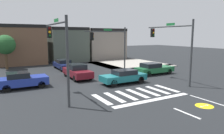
{
  "coord_description": "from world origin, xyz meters",
  "views": [
    {
      "loc": [
        -9.77,
        -17.65,
        4.66
      ],
      "look_at": [
        1.17,
        1.68,
        1.25
      ],
      "focal_mm": 33.22,
      "sensor_mm": 36.0,
      "label": 1
    }
  ],
  "objects_px": {
    "car_blue": "(22,80)",
    "roadside_tree": "(5,45)",
    "traffic_signal_northeast": "(111,42)",
    "traffic_signal_southwest": "(58,43)",
    "car_green": "(154,68)",
    "car_teal": "(124,76)",
    "traffic_signal_southeast": "(173,40)",
    "car_maroon": "(77,71)",
    "car_navy": "(64,64)"
  },
  "relations": [
    {
      "from": "car_teal",
      "to": "traffic_signal_northeast",
      "type": "bearing_deg",
      "value": -107.77
    },
    {
      "from": "traffic_signal_northeast",
      "to": "traffic_signal_southwest",
      "type": "height_order",
      "value": "traffic_signal_southwest"
    },
    {
      "from": "traffic_signal_southwest",
      "to": "roadside_tree",
      "type": "distance_m",
      "value": 17.15
    },
    {
      "from": "traffic_signal_southwest",
      "to": "car_blue",
      "type": "bearing_deg",
      "value": 23.04
    },
    {
      "from": "traffic_signal_northeast",
      "to": "car_teal",
      "type": "height_order",
      "value": "traffic_signal_northeast"
    },
    {
      "from": "traffic_signal_southeast",
      "to": "car_navy",
      "type": "relative_size",
      "value": 1.27
    },
    {
      "from": "traffic_signal_southwest",
      "to": "roadside_tree",
      "type": "bearing_deg",
      "value": 9.02
    },
    {
      "from": "car_navy",
      "to": "car_teal",
      "type": "bearing_deg",
      "value": 12.89
    },
    {
      "from": "traffic_signal_northeast",
      "to": "roadside_tree",
      "type": "xyz_separation_m",
      "value": [
        -11.34,
        9.04,
        -0.52
      ]
    },
    {
      "from": "car_maroon",
      "to": "car_green",
      "type": "relative_size",
      "value": 1.0
    },
    {
      "from": "car_maroon",
      "to": "car_teal",
      "type": "height_order",
      "value": "car_maroon"
    },
    {
      "from": "traffic_signal_southwest",
      "to": "car_blue",
      "type": "distance_m",
      "value": 6.23
    },
    {
      "from": "traffic_signal_southeast",
      "to": "car_teal",
      "type": "relative_size",
      "value": 1.36
    },
    {
      "from": "traffic_signal_northeast",
      "to": "car_navy",
      "type": "height_order",
      "value": "traffic_signal_northeast"
    },
    {
      "from": "traffic_signal_southeast",
      "to": "car_green",
      "type": "bearing_deg",
      "value": -16.22
    },
    {
      "from": "traffic_signal_southeast",
      "to": "car_blue",
      "type": "distance_m",
      "value": 14.56
    },
    {
      "from": "car_green",
      "to": "traffic_signal_northeast",
      "type": "bearing_deg",
      "value": 135.96
    },
    {
      "from": "traffic_signal_southwest",
      "to": "car_green",
      "type": "bearing_deg",
      "value": -71.5
    },
    {
      "from": "traffic_signal_northeast",
      "to": "car_navy",
      "type": "xyz_separation_m",
      "value": [
        -4.5,
        5.28,
        -3.19
      ]
    },
    {
      "from": "car_blue",
      "to": "roadside_tree",
      "type": "distance_m",
      "value": 12.41
    },
    {
      "from": "traffic_signal_northeast",
      "to": "traffic_signal_southwest",
      "type": "relative_size",
      "value": 0.96
    },
    {
      "from": "traffic_signal_northeast",
      "to": "car_blue",
      "type": "relative_size",
      "value": 1.38
    },
    {
      "from": "car_navy",
      "to": "car_teal",
      "type": "height_order",
      "value": "car_teal"
    },
    {
      "from": "car_navy",
      "to": "traffic_signal_southeast",
      "type": "bearing_deg",
      "value": 28.74
    },
    {
      "from": "car_maroon",
      "to": "traffic_signal_southeast",
      "type": "bearing_deg",
      "value": 49.98
    },
    {
      "from": "traffic_signal_southeast",
      "to": "traffic_signal_southwest",
      "type": "relative_size",
      "value": 1.03
    },
    {
      "from": "traffic_signal_southeast",
      "to": "traffic_signal_southwest",
      "type": "height_order",
      "value": "traffic_signal_southeast"
    },
    {
      "from": "traffic_signal_northeast",
      "to": "car_teal",
      "type": "relative_size",
      "value": 1.26
    },
    {
      "from": "traffic_signal_northeast",
      "to": "car_blue",
      "type": "distance_m",
      "value": 11.57
    },
    {
      "from": "car_navy",
      "to": "roadside_tree",
      "type": "distance_m",
      "value": 8.25
    },
    {
      "from": "traffic_signal_southeast",
      "to": "traffic_signal_southwest",
      "type": "xyz_separation_m",
      "value": [
        -11.3,
        -0.13,
        -0.06
      ]
    },
    {
      "from": "traffic_signal_northeast",
      "to": "traffic_signal_southwest",
      "type": "distance_m",
      "value": 11.7
    },
    {
      "from": "car_blue",
      "to": "car_navy",
      "type": "height_order",
      "value": "car_blue"
    },
    {
      "from": "car_blue",
      "to": "car_teal",
      "type": "bearing_deg",
      "value": -18.42
    },
    {
      "from": "roadside_tree",
      "to": "car_navy",
      "type": "bearing_deg",
      "value": -28.79
    },
    {
      "from": "car_maroon",
      "to": "car_green",
      "type": "bearing_deg",
      "value": 75.08
    },
    {
      "from": "car_teal",
      "to": "car_green",
      "type": "bearing_deg",
      "value": -158.32
    },
    {
      "from": "car_blue",
      "to": "car_navy",
      "type": "relative_size",
      "value": 0.86
    },
    {
      "from": "car_navy",
      "to": "car_maroon",
      "type": "distance_m",
      "value": 6.66
    },
    {
      "from": "traffic_signal_southeast",
      "to": "car_green",
      "type": "height_order",
      "value": "traffic_signal_southeast"
    },
    {
      "from": "car_blue",
      "to": "car_green",
      "type": "xyz_separation_m",
      "value": [
        14.53,
        -0.64,
        -0.02
      ]
    },
    {
      "from": "traffic_signal_southeast",
      "to": "roadside_tree",
      "type": "bearing_deg",
      "value": 39.79
    },
    {
      "from": "traffic_signal_northeast",
      "to": "car_green",
      "type": "height_order",
      "value": "traffic_signal_northeast"
    },
    {
      "from": "traffic_signal_southwest",
      "to": "traffic_signal_northeast",
      "type": "bearing_deg",
      "value": -47.68
    },
    {
      "from": "traffic_signal_southwest",
      "to": "car_blue",
      "type": "relative_size",
      "value": 1.43
    },
    {
      "from": "traffic_signal_southwest",
      "to": "car_maroon",
      "type": "bearing_deg",
      "value": -29.55
    },
    {
      "from": "traffic_signal_southwest",
      "to": "car_blue",
      "type": "height_order",
      "value": "traffic_signal_southwest"
    },
    {
      "from": "roadside_tree",
      "to": "car_maroon",
      "type": "bearing_deg",
      "value": -58.48
    },
    {
      "from": "car_teal",
      "to": "car_green",
      "type": "relative_size",
      "value": 0.95
    },
    {
      "from": "traffic_signal_southeast",
      "to": "car_green",
      "type": "xyz_separation_m",
      "value": [
        1.18,
        4.05,
        -3.47
      ]
    }
  ]
}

